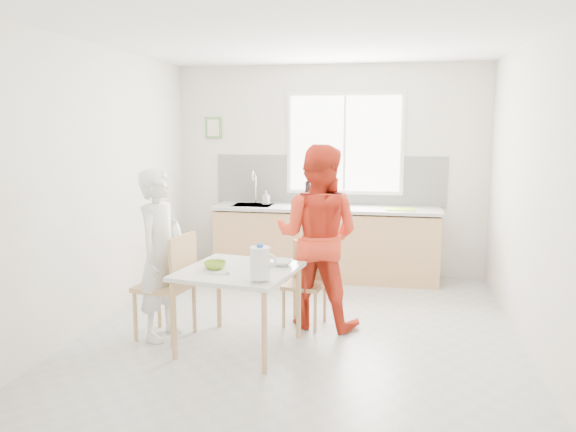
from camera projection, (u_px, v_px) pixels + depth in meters
name	position (u px, v px, depth m)	size (l,w,h in m)	color
ground	(301.00, 332.00, 5.32)	(4.50, 4.50, 0.00)	#B7B7B2
room_shell	(301.00, 158.00, 5.05)	(4.50, 4.50, 4.50)	silver
window	(345.00, 144.00, 7.17)	(1.50, 0.06, 1.30)	white
backsplash	(329.00, 180.00, 7.29)	(3.00, 0.02, 0.65)	white
picture_frame	(213.00, 128.00, 7.46)	(0.22, 0.03, 0.28)	#5A9A46
kitchen_counter	(325.00, 246.00, 7.14)	(2.84, 0.64, 1.37)	tan
dining_table	(239.00, 277.00, 4.84)	(1.07, 1.07, 0.71)	silver
chair_left	(171.00, 281.00, 5.09)	(0.52, 0.52, 0.97)	tan
chair_far	(307.00, 279.00, 5.50)	(0.43, 0.43, 0.80)	tan
person_white	(161.00, 255.00, 5.08)	(0.57, 0.37, 1.56)	white
person_red	(318.00, 237.00, 5.38)	(0.86, 0.67, 1.76)	red
bowl_green	(215.00, 265.00, 4.84)	(0.20, 0.20, 0.06)	#89B72A
bowl_white	(281.00, 263.00, 4.95)	(0.19, 0.19, 0.05)	white
milk_jug	(261.00, 263.00, 4.43)	(0.22, 0.16, 0.28)	white
green_box	(262.00, 258.00, 5.04)	(0.10, 0.10, 0.09)	#79B529
spoon	(219.00, 273.00, 4.65)	(0.01, 0.01, 0.16)	#A5A5AA
cutting_board	(400.00, 209.00, 6.81)	(0.35, 0.25, 0.01)	#9CBF2C
wine_bottle_a	(308.00, 194.00, 7.10)	(0.07, 0.07, 0.32)	black
wine_bottle_b	(329.00, 194.00, 7.12)	(0.07, 0.07, 0.30)	black
jar_amber	(324.00, 200.00, 7.14)	(0.06, 0.06, 0.16)	brown
soap_bottle	(266.00, 197.00, 7.29)	(0.08, 0.08, 0.17)	#999999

